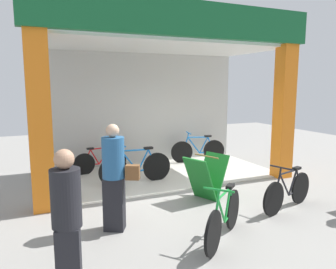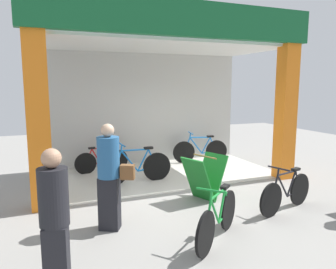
{
  "view_description": "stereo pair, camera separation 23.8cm",
  "coord_description": "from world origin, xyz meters",
  "px_view_note": "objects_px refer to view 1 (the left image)",
  "views": [
    {
      "loc": [
        -3.01,
        -6.23,
        2.3
      ],
      "look_at": [
        0.0,
        0.71,
        1.15
      ],
      "focal_mm": 34.98,
      "sensor_mm": 36.0,
      "label": 1
    },
    {
      "loc": [
        -2.79,
        -6.32,
        2.3
      ],
      "look_at": [
        0.0,
        0.71,
        1.15
      ],
      "focal_mm": 34.98,
      "sensor_mm": 36.0,
      "label": 2
    }
  ],
  "objects_px": {
    "bicycle_inside_0": "(136,168)",
    "pedestrian_1": "(114,176)",
    "pedestrian_2": "(67,228)",
    "bicycle_parked_0": "(288,191)",
    "bicycle_inside_1": "(100,161)",
    "sandwich_board_sign": "(206,177)",
    "bicycle_parked_1": "(224,218)",
    "bicycle_inside_2": "(198,150)"
  },
  "relations": [
    {
      "from": "bicycle_inside_0",
      "to": "pedestrian_2",
      "type": "height_order",
      "value": "pedestrian_2"
    },
    {
      "from": "pedestrian_1",
      "to": "pedestrian_2",
      "type": "distance_m",
      "value": 1.83
    },
    {
      "from": "bicycle_inside_0",
      "to": "sandwich_board_sign",
      "type": "xyz_separation_m",
      "value": [
        0.98,
        -1.55,
        0.06
      ]
    },
    {
      "from": "bicycle_inside_1",
      "to": "bicycle_parked_1",
      "type": "xyz_separation_m",
      "value": [
        0.88,
        -4.52,
        0.04
      ]
    },
    {
      "from": "pedestrian_1",
      "to": "pedestrian_2",
      "type": "xyz_separation_m",
      "value": [
        -0.89,
        -1.6,
        -0.04
      ]
    },
    {
      "from": "bicycle_inside_1",
      "to": "bicycle_parked_0",
      "type": "distance_m",
      "value": 4.75
    },
    {
      "from": "bicycle_inside_0",
      "to": "pedestrian_2",
      "type": "distance_m",
      "value": 4.32
    },
    {
      "from": "bicycle_inside_0",
      "to": "bicycle_parked_0",
      "type": "distance_m",
      "value": 3.38
    },
    {
      "from": "bicycle_inside_1",
      "to": "bicycle_parked_1",
      "type": "height_order",
      "value": "bicycle_parked_1"
    },
    {
      "from": "sandwich_board_sign",
      "to": "pedestrian_1",
      "type": "xyz_separation_m",
      "value": [
        -2.05,
        -0.68,
        0.44
      ]
    },
    {
      "from": "bicycle_inside_1",
      "to": "pedestrian_1",
      "type": "bearing_deg",
      "value": -98.14
    },
    {
      "from": "pedestrian_2",
      "to": "bicycle_parked_0",
      "type": "bearing_deg",
      "value": 16.07
    },
    {
      "from": "bicycle_inside_1",
      "to": "pedestrian_1",
      "type": "relative_size",
      "value": 0.84
    },
    {
      "from": "pedestrian_2",
      "to": "pedestrian_1",
      "type": "bearing_deg",
      "value": 60.74
    },
    {
      "from": "bicycle_inside_2",
      "to": "pedestrian_1",
      "type": "distance_m",
      "value": 4.97
    },
    {
      "from": "bicycle_inside_0",
      "to": "bicycle_parked_1",
      "type": "xyz_separation_m",
      "value": [
        0.32,
        -3.23,
        -0.03
      ]
    },
    {
      "from": "bicycle_parked_1",
      "to": "pedestrian_1",
      "type": "distance_m",
      "value": 1.8
    },
    {
      "from": "bicycle_parked_0",
      "to": "pedestrian_2",
      "type": "height_order",
      "value": "pedestrian_2"
    },
    {
      "from": "sandwich_board_sign",
      "to": "pedestrian_2",
      "type": "height_order",
      "value": "pedestrian_2"
    },
    {
      "from": "sandwich_board_sign",
      "to": "pedestrian_1",
      "type": "bearing_deg",
      "value": -161.77
    },
    {
      "from": "bicycle_inside_0",
      "to": "bicycle_inside_1",
      "type": "relative_size",
      "value": 1.22
    },
    {
      "from": "bicycle_inside_2",
      "to": "pedestrian_1",
      "type": "relative_size",
      "value": 0.96
    },
    {
      "from": "bicycle_inside_0",
      "to": "pedestrian_2",
      "type": "xyz_separation_m",
      "value": [
        -1.96,
        -3.82,
        0.47
      ]
    },
    {
      "from": "bicycle_inside_0",
      "to": "pedestrian_1",
      "type": "height_order",
      "value": "pedestrian_1"
    },
    {
      "from": "bicycle_parked_1",
      "to": "bicycle_parked_0",
      "type": "bearing_deg",
      "value": 18.05
    },
    {
      "from": "bicycle_inside_1",
      "to": "bicycle_inside_2",
      "type": "height_order",
      "value": "bicycle_inside_2"
    },
    {
      "from": "pedestrian_2",
      "to": "bicycle_inside_1",
      "type": "bearing_deg",
      "value": 74.7
    },
    {
      "from": "sandwich_board_sign",
      "to": "bicycle_inside_1",
      "type": "bearing_deg",
      "value": 118.68
    },
    {
      "from": "bicycle_inside_1",
      "to": "sandwich_board_sign",
      "type": "xyz_separation_m",
      "value": [
        1.55,
        -2.83,
        0.13
      ]
    },
    {
      "from": "bicycle_inside_2",
      "to": "bicycle_parked_1",
      "type": "relative_size",
      "value": 1.31
    },
    {
      "from": "bicycle_inside_1",
      "to": "sandwich_board_sign",
      "type": "bearing_deg",
      "value": -61.32
    },
    {
      "from": "bicycle_inside_0",
      "to": "pedestrian_1",
      "type": "distance_m",
      "value": 2.52
    },
    {
      "from": "bicycle_inside_1",
      "to": "pedestrian_2",
      "type": "distance_m",
      "value": 5.32
    },
    {
      "from": "bicycle_inside_0",
      "to": "pedestrian_1",
      "type": "xyz_separation_m",
      "value": [
        -1.07,
        -2.22,
        0.5
      ]
    },
    {
      "from": "bicycle_inside_0",
      "to": "sandwich_board_sign",
      "type": "relative_size",
      "value": 1.83
    },
    {
      "from": "bicycle_parked_0",
      "to": "pedestrian_1",
      "type": "distance_m",
      "value": 3.24
    },
    {
      "from": "bicycle_parked_1",
      "to": "pedestrian_2",
      "type": "height_order",
      "value": "pedestrian_2"
    },
    {
      "from": "bicycle_parked_0",
      "to": "bicycle_inside_2",
      "type": "bearing_deg",
      "value": 85.9
    },
    {
      "from": "bicycle_parked_0",
      "to": "bicycle_inside_1",
      "type": "bearing_deg",
      "value": 124.05
    },
    {
      "from": "bicycle_inside_0",
      "to": "sandwich_board_sign",
      "type": "height_order",
      "value": "bicycle_inside_0"
    },
    {
      "from": "bicycle_parked_0",
      "to": "bicycle_parked_1",
      "type": "distance_m",
      "value": 1.87
    },
    {
      "from": "bicycle_inside_2",
      "to": "sandwich_board_sign",
      "type": "relative_size",
      "value": 1.71
    }
  ]
}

